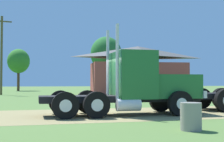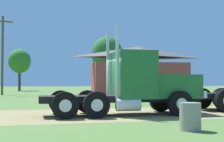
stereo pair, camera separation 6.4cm
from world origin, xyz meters
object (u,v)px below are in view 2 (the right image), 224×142
at_px(shed_building, 139,71).
at_px(utility_pole_near, 2,53).
at_px(steel_barrel, 190,117).
at_px(truck_foreground_white, 138,86).

distance_m(shed_building, utility_pole_near, 16.19).
height_order(steel_barrel, utility_pole_near, utility_pole_near).
distance_m(truck_foreground_white, shed_building, 24.60).
relative_size(truck_foreground_white, steel_barrel, 8.66).
height_order(truck_foreground_white, steel_barrel, truck_foreground_white).
distance_m(truck_foreground_white, steel_barrel, 4.99).
height_order(shed_building, utility_pole_near, utility_pole_near).
bearing_deg(shed_building, truck_foreground_white, -109.30).
bearing_deg(steel_barrel, utility_pole_near, 104.76).
relative_size(truck_foreground_white, utility_pole_near, 0.80).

